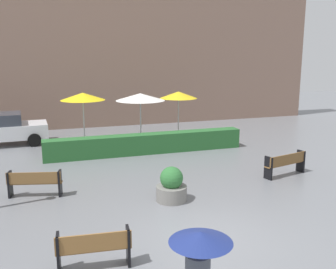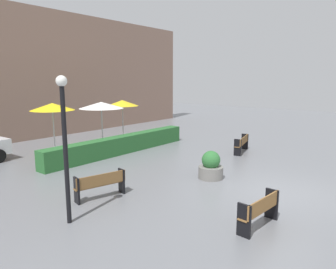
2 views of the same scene
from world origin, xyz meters
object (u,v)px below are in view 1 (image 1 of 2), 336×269
at_px(planter_pot, 172,186).
at_px(patio_umbrella_yellow, 83,97).
at_px(bench_near_left, 94,247).
at_px(patio_umbrella_yellow_far, 178,95).
at_px(bench_far_left, 35,182).
at_px(bench_far_right, 286,163).
at_px(patio_umbrella_white, 140,97).
at_px(parked_car, 1,129).

bearing_deg(planter_pot, patio_umbrella_yellow, 102.78).
height_order(bench_near_left, patio_umbrella_yellow, patio_umbrella_yellow).
relative_size(bench_near_left, patio_umbrella_yellow_far, 0.63).
bearing_deg(patio_umbrella_yellow, planter_pot, -77.22).
bearing_deg(bench_far_left, planter_pot, -22.72).
distance_m(bench_far_right, patio_umbrella_white, 7.76).
height_order(bench_near_left, planter_pot, planter_pot).
bearing_deg(parked_car, bench_near_left, -77.37).
height_order(bench_far_right, parked_car, parked_car).
xyz_separation_m(bench_far_left, planter_pot, (3.99, -1.67, -0.03)).
bearing_deg(parked_car, patio_umbrella_white, -17.62).
bearing_deg(parked_car, patio_umbrella_yellow_far, -8.86).
bearing_deg(patio_umbrella_yellow, bench_near_left, -95.18).
xyz_separation_m(patio_umbrella_white, patio_umbrella_yellow_far, (2.22, 0.71, -0.05)).
bearing_deg(bench_far_left, parked_car, 101.59).
distance_m(bench_near_left, parked_car, 12.97).
height_order(planter_pot, patio_umbrella_white, patio_umbrella_white).
bearing_deg(bench_far_left, patio_umbrella_white, 49.69).
relative_size(bench_far_right, bench_far_left, 1.10).
distance_m(patio_umbrella_yellow, parked_car, 4.50).
xyz_separation_m(bench_near_left, patio_umbrella_white, (3.69, 10.58, 1.88)).
relative_size(planter_pot, patio_umbrella_yellow_far, 0.43).
distance_m(bench_far_right, patio_umbrella_yellow, 9.67).
bearing_deg(patio_umbrella_yellow_far, patio_umbrella_yellow, -175.91).
bearing_deg(patio_umbrella_white, bench_far_left, -130.31).
bearing_deg(patio_umbrella_white, bench_near_left, -109.24).
xyz_separation_m(patio_umbrella_yellow, patio_umbrella_yellow_far, (4.92, 0.35, -0.13)).
distance_m(planter_pot, parked_car, 11.07).
bearing_deg(patio_umbrella_white, parked_car, 162.38).
xyz_separation_m(bench_far_right, patio_umbrella_yellow, (-6.57, 6.82, 1.95)).
distance_m(bench_near_left, bench_far_left, 4.94).
bearing_deg(patio_umbrella_white, bench_far_right, -59.09).
bearing_deg(planter_pot, patio_umbrella_yellow_far, 68.95).
xyz_separation_m(patio_umbrella_white, parked_car, (-6.53, 2.07, -1.56)).
xyz_separation_m(bench_far_left, patio_umbrella_white, (4.92, 5.79, 1.88)).
height_order(bench_far_left, parked_car, parked_car).
distance_m(planter_pot, patio_umbrella_yellow, 8.26).
height_order(bench_near_left, bench_far_right, bench_far_right).
height_order(bench_far_right, patio_umbrella_yellow_far, patio_umbrella_yellow_far).
relative_size(patio_umbrella_yellow, parked_car, 0.62).
bearing_deg(bench_far_right, bench_near_left, -151.43).
relative_size(bench_far_left, patio_umbrella_yellow, 0.64).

